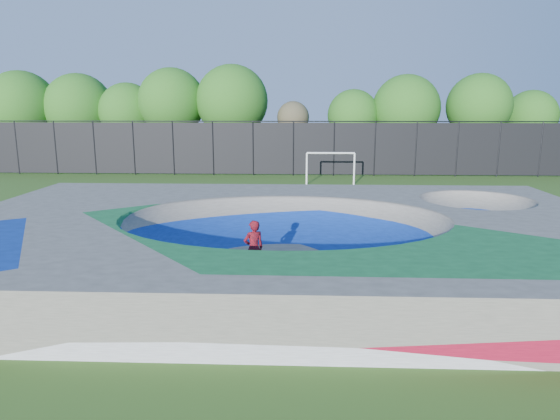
# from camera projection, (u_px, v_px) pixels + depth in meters

# --- Properties ---
(ground) EXTENTS (120.00, 120.00, 0.00)m
(ground) POSITION_uv_depth(u_px,v_px,m) (284.00, 260.00, 16.84)
(ground) COLOR #305517
(ground) RESTS_ON ground
(skate_deck) EXTENTS (22.00, 14.00, 1.50)m
(skate_deck) POSITION_uv_depth(u_px,v_px,m) (284.00, 239.00, 16.69)
(skate_deck) COLOR gray
(skate_deck) RESTS_ON ground
(skater) EXTENTS (0.76, 0.67, 1.75)m
(skater) POSITION_uv_depth(u_px,v_px,m) (254.00, 249.00, 15.07)
(skater) COLOR #AF0E1B
(skater) RESTS_ON ground
(skateboard) EXTENTS (0.78, 0.59, 0.05)m
(skateboard) POSITION_uv_depth(u_px,v_px,m) (254.00, 275.00, 15.24)
(skateboard) COLOR black
(skateboard) RESTS_ON ground
(soccer_goal) EXTENTS (3.25, 0.12, 2.14)m
(soccer_goal) POSITION_uv_depth(u_px,v_px,m) (331.00, 162.00, 32.77)
(soccer_goal) COLOR white
(soccer_goal) RESTS_ON ground
(fence) EXTENTS (48.09, 0.09, 4.04)m
(fence) POSITION_uv_depth(u_px,v_px,m) (293.00, 147.00, 36.96)
(fence) COLOR black
(fence) RESTS_ON ground
(treeline) EXTENTS (53.43, 7.59, 8.47)m
(treeline) POSITION_uv_depth(u_px,v_px,m) (260.00, 107.00, 41.38)
(treeline) COLOR #412C20
(treeline) RESTS_ON ground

